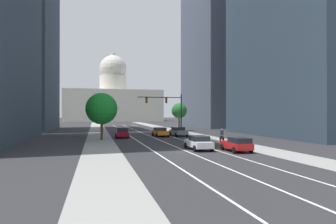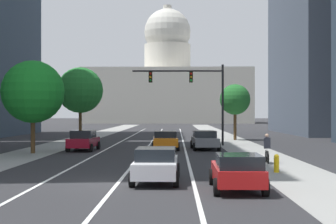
{
  "view_description": "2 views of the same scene",
  "coord_description": "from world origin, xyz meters",
  "px_view_note": "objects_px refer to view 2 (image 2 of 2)",
  "views": [
    {
      "loc": [
        -8.81,
        -29.09,
        3.76
      ],
      "look_at": [
        2.31,
        16.55,
        3.98
      ],
      "focal_mm": 32.1,
      "sensor_mm": 36.0,
      "label": 1
    },
    {
      "loc": [
        2.41,
        -21.01,
        2.95
      ],
      "look_at": [
        1.62,
        29.91,
        3.01
      ],
      "focal_mm": 53.69,
      "sensor_mm": 36.0,
      "label": 2
    }
  ],
  "objects_px": {
    "street_tree_mid_left": "(33,92)",
    "car_crimson": "(83,140)",
    "car_white": "(156,164)",
    "car_red": "(237,171)",
    "car_gray": "(205,140)",
    "car_orange": "(165,140)",
    "street_tree_mid_right": "(235,100)",
    "street_tree_near_left": "(80,90)",
    "traffic_signal_mast": "(195,88)",
    "fire_hydrant": "(277,163)",
    "capitol_building": "(167,87)",
    "cyclist": "(267,149)"
  },
  "relations": [
    {
      "from": "car_gray",
      "to": "street_tree_mid_left",
      "type": "distance_m",
      "value": 13.78
    },
    {
      "from": "capitol_building",
      "to": "car_gray",
      "type": "height_order",
      "value": "capitol_building"
    },
    {
      "from": "car_gray",
      "to": "street_tree_mid_left",
      "type": "xyz_separation_m",
      "value": [
        -12.62,
        -4.16,
        3.66
      ]
    },
    {
      "from": "street_tree_mid_right",
      "to": "car_red",
      "type": "bearing_deg",
      "value": -96.58
    },
    {
      "from": "car_orange",
      "to": "street_tree_mid_right",
      "type": "distance_m",
      "value": 16.04
    },
    {
      "from": "car_orange",
      "to": "street_tree_near_left",
      "type": "distance_m",
      "value": 15.26
    },
    {
      "from": "car_orange",
      "to": "street_tree_mid_left",
      "type": "distance_m",
      "value": 10.89
    },
    {
      "from": "car_white",
      "to": "traffic_signal_mast",
      "type": "bearing_deg",
      "value": -5.23
    },
    {
      "from": "car_white",
      "to": "cyclist",
      "type": "xyz_separation_m",
      "value": [
        6.14,
        7.96,
        0.09
      ]
    },
    {
      "from": "cyclist",
      "to": "street_tree_mid_right",
      "type": "height_order",
      "value": "street_tree_mid_right"
    },
    {
      "from": "car_orange",
      "to": "street_tree_mid_left",
      "type": "height_order",
      "value": "street_tree_mid_left"
    },
    {
      "from": "car_crimson",
      "to": "street_tree_mid_right",
      "type": "bearing_deg",
      "value": -39.26
    },
    {
      "from": "car_gray",
      "to": "street_tree_mid_right",
      "type": "distance_m",
      "value": 14.67
    },
    {
      "from": "cyclist",
      "to": "street_tree_mid_left",
      "type": "height_order",
      "value": "street_tree_mid_left"
    },
    {
      "from": "car_orange",
      "to": "street_tree_near_left",
      "type": "bearing_deg",
      "value": 35.96
    },
    {
      "from": "fire_hydrant",
      "to": "car_gray",
      "type": "bearing_deg",
      "value": 99.65
    },
    {
      "from": "street_tree_mid_left",
      "to": "fire_hydrant",
      "type": "bearing_deg",
      "value": -36.54
    },
    {
      "from": "capitol_building",
      "to": "car_crimson",
      "type": "distance_m",
      "value": 106.45
    },
    {
      "from": "capitol_building",
      "to": "car_gray",
      "type": "distance_m",
      "value": 104.94
    },
    {
      "from": "car_white",
      "to": "car_crimson",
      "type": "bearing_deg",
      "value": 20.85
    },
    {
      "from": "cyclist",
      "to": "car_crimson",
      "type": "bearing_deg",
      "value": 56.5
    },
    {
      "from": "street_tree_near_left",
      "to": "street_tree_mid_right",
      "type": "height_order",
      "value": "street_tree_near_left"
    },
    {
      "from": "car_red",
      "to": "cyclist",
      "type": "bearing_deg",
      "value": -15.39
    },
    {
      "from": "car_red",
      "to": "traffic_signal_mast",
      "type": "xyz_separation_m",
      "value": [
        -0.61,
        25.98,
        4.42
      ]
    },
    {
      "from": "street_tree_mid_left",
      "to": "car_red",
      "type": "bearing_deg",
      "value": -53.56
    },
    {
      "from": "traffic_signal_mast",
      "to": "car_crimson",
      "type": "bearing_deg",
      "value": -144.78
    },
    {
      "from": "car_crimson",
      "to": "car_red",
      "type": "relative_size",
      "value": 1.01
    },
    {
      "from": "capitol_building",
      "to": "car_gray",
      "type": "relative_size",
      "value": 9.55
    },
    {
      "from": "car_white",
      "to": "car_red",
      "type": "bearing_deg",
      "value": -126.01
    },
    {
      "from": "street_tree_mid_right",
      "to": "street_tree_mid_left",
      "type": "relative_size",
      "value": 0.89
    },
    {
      "from": "car_red",
      "to": "car_orange",
      "type": "xyz_separation_m",
      "value": [
        -3.15,
        21.01,
        0.01
      ]
    },
    {
      "from": "capitol_building",
      "to": "car_crimson",
      "type": "relative_size",
      "value": 11.02
    },
    {
      "from": "car_gray",
      "to": "traffic_signal_mast",
      "type": "xyz_separation_m",
      "value": [
        -0.61,
        4.72,
        4.39
      ]
    },
    {
      "from": "capitol_building",
      "to": "street_tree_near_left",
      "type": "distance_m",
      "value": 93.59
    },
    {
      "from": "capitol_building",
      "to": "car_orange",
      "type": "distance_m",
      "value": 105.09
    },
    {
      "from": "car_crimson",
      "to": "street_tree_near_left",
      "type": "xyz_separation_m",
      "value": [
        -2.69,
        12.76,
        4.43
      ]
    },
    {
      "from": "car_crimson",
      "to": "car_orange",
      "type": "distance_m",
      "value": 6.43
    },
    {
      "from": "street_tree_mid_left",
      "to": "car_crimson",
      "type": "bearing_deg",
      "value": 39.88
    },
    {
      "from": "car_red",
      "to": "cyclist",
      "type": "relative_size",
      "value": 2.41
    },
    {
      "from": "fire_hydrant",
      "to": "street_tree_mid_left",
      "type": "relative_size",
      "value": 0.14
    },
    {
      "from": "street_tree_near_left",
      "to": "car_crimson",
      "type": "bearing_deg",
      "value": -78.1
    },
    {
      "from": "traffic_signal_mast",
      "to": "car_orange",
      "type": "bearing_deg",
      "value": -117.09
    },
    {
      "from": "traffic_signal_mast",
      "to": "street_tree_near_left",
      "type": "height_order",
      "value": "street_tree_near_left"
    },
    {
      "from": "car_crimson",
      "to": "street_tree_near_left",
      "type": "height_order",
      "value": "street_tree_near_left"
    },
    {
      "from": "car_orange",
      "to": "fire_hydrant",
      "type": "relative_size",
      "value": 4.78
    },
    {
      "from": "street_tree_mid_right",
      "to": "street_tree_mid_left",
      "type": "xyz_separation_m",
      "value": [
        -16.64,
        -17.81,
        0.11
      ]
    },
    {
      "from": "car_red",
      "to": "street_tree_mid_left",
      "type": "relative_size",
      "value": 0.62
    },
    {
      "from": "cyclist",
      "to": "fire_hydrant",
      "type": "bearing_deg",
      "value": 179.08
    },
    {
      "from": "car_white",
      "to": "traffic_signal_mast",
      "type": "height_order",
      "value": "traffic_signal_mast"
    },
    {
      "from": "car_crimson",
      "to": "street_tree_mid_left",
      "type": "bearing_deg",
      "value": 132.24
    }
  ]
}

